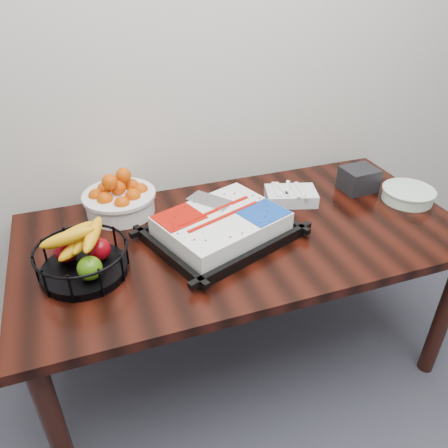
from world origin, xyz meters
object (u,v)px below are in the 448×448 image
object	(u,v)px
tangerine_bowl	(119,196)
fruit_basket	(82,257)
plate_stack	(408,195)
napkin_box	(359,179)
table	(243,248)
cake_tray	(221,227)

from	to	relation	value
tangerine_bowl	fruit_basket	size ratio (longest dim) A/B	0.96
plate_stack	napkin_box	distance (m)	0.23
table	fruit_basket	world-z (taller)	fruit_basket
table	tangerine_bowl	size ratio (longest dim) A/B	5.82
cake_tray	fruit_basket	size ratio (longest dim) A/B	1.97
cake_tray	napkin_box	distance (m)	0.76
cake_tray	plate_stack	size ratio (longest dim) A/B	2.72
tangerine_bowl	plate_stack	world-z (taller)	tangerine_bowl
plate_stack	cake_tray	bearing A→B (deg)	179.91
fruit_basket	table	bearing A→B (deg)	6.23
plate_stack	napkin_box	size ratio (longest dim) A/B	1.51
table	napkin_box	bearing A→B (deg)	13.09
plate_stack	fruit_basket	bearing A→B (deg)	-177.86
tangerine_bowl	fruit_basket	bearing A→B (deg)	-115.81
tangerine_bowl	table	bearing A→B (deg)	-34.59
cake_tray	plate_stack	distance (m)	0.90
table	cake_tray	size ratio (longest dim) A/B	2.84
fruit_basket	napkin_box	bearing A→B (deg)	9.71
tangerine_bowl	cake_tray	bearing A→B (deg)	-43.05
tangerine_bowl	plate_stack	size ratio (longest dim) A/B	1.33
table	fruit_basket	xyz separation A→B (m)	(-0.63, -0.07, 0.16)
cake_tray	tangerine_bowl	world-z (taller)	tangerine_bowl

